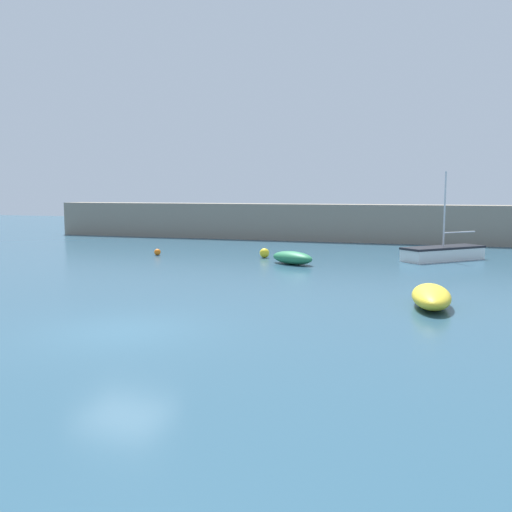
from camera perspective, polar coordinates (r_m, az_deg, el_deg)
ground_plane at (r=16.05m, az=-13.14°, el=-7.63°), size 120.00×120.00×0.20m
harbor_breakwater at (r=44.01m, az=7.78°, el=3.34°), size 47.12×2.54×2.79m
rowboat_blue_near at (r=19.50m, az=17.12°, el=-3.88°), size 1.53×3.34×0.71m
rowboat_white_midwater at (r=29.62m, az=3.66°, el=-0.18°), size 2.83×2.24×0.67m
sailboat_short_mast at (r=32.87m, az=18.20°, el=0.29°), size 4.51×4.60×4.84m
mooring_buoy_yellow at (r=32.41m, az=0.85°, el=0.30°), size 0.55×0.55×0.55m
mooring_buoy_orange at (r=34.20m, az=-9.83°, el=0.39°), size 0.38×0.38×0.38m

